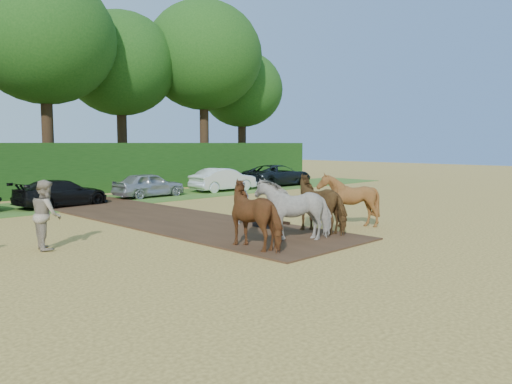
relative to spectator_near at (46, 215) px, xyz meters
The scene contains 7 objects.
ground 6.21m from the spectator_near, 47.03° to the right, with size 120.00×120.00×0.00m, color gold.
earth_strip 6.28m from the spectator_near, 23.85° to the left, with size 4.50×17.00×0.05m, color #472D1C.
grass_verge 10.43m from the spectator_near, 66.27° to the left, with size 50.00×5.00×0.03m, color #38601E.
hedgerow 14.63m from the spectator_near, 73.38° to the left, with size 46.00×1.60×3.00m, color #14380F.
spectator_near is the anchor object (origin of this frame).
plough_team 7.81m from the spectator_near, 30.03° to the right, with size 6.28×4.62×1.93m.
parked_cars 11.23m from the spectator_near, 57.27° to the left, with size 35.90×3.29×1.49m.
Camera 1 is at (-9.83, -9.48, 2.98)m, focal length 35.00 mm.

